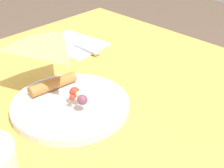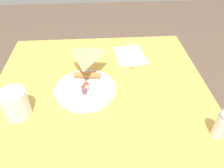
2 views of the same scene
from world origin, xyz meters
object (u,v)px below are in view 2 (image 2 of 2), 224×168
at_px(milk_glass, 15,105).
at_px(salt_shaker, 222,123).
at_px(napkin_folded, 130,55).
at_px(dining_table, 102,115).
at_px(butter_knife, 130,56).
at_px(plate_pizza, 85,88).

height_order(milk_glass, salt_shaker, salt_shaker).
bearing_deg(napkin_folded, dining_table, 151.60).
bearing_deg(dining_table, napkin_folded, -28.40).
bearing_deg(milk_glass, dining_table, -76.36).
relative_size(milk_glass, butter_knife, 0.48).
xyz_separation_m(plate_pizza, salt_shaker, (-0.24, -0.43, 0.04)).
xyz_separation_m(butter_knife, salt_shaker, (-0.47, -0.22, 0.05)).
bearing_deg(plate_pizza, salt_shaker, -119.52).
relative_size(dining_table, milk_glass, 8.94).
xyz_separation_m(milk_glass, butter_knife, (0.34, -0.44, -0.04)).
bearing_deg(milk_glass, salt_shaker, -101.63).
relative_size(dining_table, salt_shaker, 8.08).
height_order(dining_table, plate_pizza, plate_pizza).
bearing_deg(plate_pizza, napkin_folded, -40.84).
distance_m(dining_table, napkin_folded, 0.33).
relative_size(napkin_folded, salt_shaker, 1.63).
relative_size(dining_table, plate_pizza, 3.82).
xyz_separation_m(milk_glass, napkin_folded, (0.35, -0.44, -0.04)).
relative_size(dining_table, butter_knife, 4.33).
bearing_deg(milk_glass, plate_pizza, -65.68).
distance_m(milk_glass, napkin_folded, 0.56).
height_order(plate_pizza, napkin_folded, plate_pizza).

